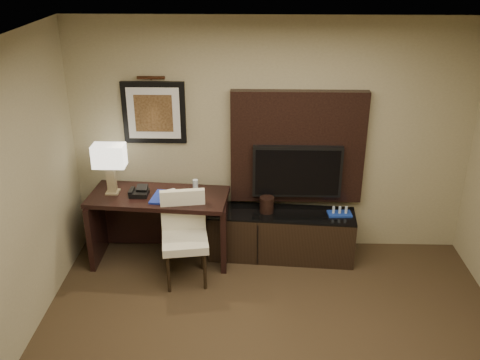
{
  "coord_description": "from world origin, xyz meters",
  "views": [
    {
      "loc": [
        -0.19,
        -3.19,
        3.39
      ],
      "look_at": [
        -0.33,
        1.8,
        1.15
      ],
      "focal_mm": 40.0,
      "sensor_mm": 36.0,
      "label": 1
    }
  ],
  "objects_px": {
    "table_lamp": "(111,170)",
    "desk_phone": "(139,191)",
    "minibar_tray": "(340,211)",
    "desk_chair": "(185,241)",
    "ice_bucket": "(267,205)",
    "tv": "(297,171)",
    "desk": "(160,227)",
    "water_bottle": "(196,187)",
    "credenza": "(281,234)"
  },
  "relations": [
    {
      "from": "tv",
      "to": "desk_phone",
      "type": "relative_size",
      "value": 5.06
    },
    {
      "from": "desk_chair",
      "to": "ice_bucket",
      "type": "relative_size",
      "value": 5.45
    },
    {
      "from": "ice_bucket",
      "to": "minibar_tray",
      "type": "relative_size",
      "value": 0.68
    },
    {
      "from": "credenza",
      "to": "ice_bucket",
      "type": "height_order",
      "value": "ice_bucket"
    },
    {
      "from": "desk_phone",
      "to": "desk",
      "type": "bearing_deg",
      "value": 5.38
    },
    {
      "from": "desk",
      "to": "credenza",
      "type": "distance_m",
      "value": 1.39
    },
    {
      "from": "tv",
      "to": "ice_bucket",
      "type": "distance_m",
      "value": 0.51
    },
    {
      "from": "credenza",
      "to": "minibar_tray",
      "type": "xyz_separation_m",
      "value": [
        0.65,
        -0.03,
        0.33
      ]
    },
    {
      "from": "desk_phone",
      "to": "ice_bucket",
      "type": "xyz_separation_m",
      "value": [
        1.41,
        0.13,
        -0.21
      ]
    },
    {
      "from": "credenza",
      "to": "table_lamp",
      "type": "bearing_deg",
      "value": -174.14
    },
    {
      "from": "credenza",
      "to": "minibar_tray",
      "type": "bearing_deg",
      "value": 2.04
    },
    {
      "from": "desk_chair",
      "to": "desk_phone",
      "type": "distance_m",
      "value": 0.78
    },
    {
      "from": "desk",
      "to": "desk_phone",
      "type": "height_order",
      "value": "desk_phone"
    },
    {
      "from": "desk_chair",
      "to": "minibar_tray",
      "type": "relative_size",
      "value": 3.73
    },
    {
      "from": "table_lamp",
      "to": "desk_phone",
      "type": "relative_size",
      "value": 2.76
    },
    {
      "from": "desk_chair",
      "to": "desk_phone",
      "type": "relative_size",
      "value": 5.02
    },
    {
      "from": "ice_bucket",
      "to": "credenza",
      "type": "bearing_deg",
      "value": -6.55
    },
    {
      "from": "credenza",
      "to": "water_bottle",
      "type": "height_order",
      "value": "water_bottle"
    },
    {
      "from": "credenza",
      "to": "desk",
      "type": "bearing_deg",
      "value": -171.81
    },
    {
      "from": "desk_chair",
      "to": "water_bottle",
      "type": "height_order",
      "value": "water_bottle"
    },
    {
      "from": "minibar_tray",
      "to": "table_lamp",
      "type": "bearing_deg",
      "value": -179.51
    },
    {
      "from": "credenza",
      "to": "desk_phone",
      "type": "relative_size",
      "value": 8.35
    },
    {
      "from": "desk",
      "to": "tv",
      "type": "xyz_separation_m",
      "value": [
        1.54,
        0.23,
        0.61
      ]
    },
    {
      "from": "tv",
      "to": "desk",
      "type": "bearing_deg",
      "value": -171.46
    },
    {
      "from": "table_lamp",
      "to": "desk_phone",
      "type": "distance_m",
      "value": 0.39
    },
    {
      "from": "tv",
      "to": "desk_chair",
      "type": "bearing_deg",
      "value": -151.27
    },
    {
      "from": "tv",
      "to": "desk_chair",
      "type": "distance_m",
      "value": 1.47
    },
    {
      "from": "desk_chair",
      "to": "minibar_tray",
      "type": "height_order",
      "value": "desk_chair"
    },
    {
      "from": "desk",
      "to": "minibar_tray",
      "type": "relative_size",
      "value": 5.75
    },
    {
      "from": "tv",
      "to": "table_lamp",
      "type": "xyz_separation_m",
      "value": [
        -2.06,
        -0.19,
        0.07
      ]
    },
    {
      "from": "water_bottle",
      "to": "table_lamp",
      "type": "bearing_deg",
      "value": 178.88
    },
    {
      "from": "table_lamp",
      "to": "minibar_tray",
      "type": "relative_size",
      "value": 2.05
    },
    {
      "from": "tv",
      "to": "water_bottle",
      "type": "height_order",
      "value": "tv"
    },
    {
      "from": "ice_bucket",
      "to": "minibar_tray",
      "type": "bearing_deg",
      "value": -3.26
    },
    {
      "from": "minibar_tray",
      "to": "desk",
      "type": "bearing_deg",
      "value": -178.16
    },
    {
      "from": "desk_phone",
      "to": "minibar_tray",
      "type": "relative_size",
      "value": 0.74
    },
    {
      "from": "water_bottle",
      "to": "desk_chair",
      "type": "bearing_deg",
      "value": -99.91
    },
    {
      "from": "tv",
      "to": "desk_phone",
      "type": "bearing_deg",
      "value": -171.95
    },
    {
      "from": "credenza",
      "to": "desk_chair",
      "type": "relative_size",
      "value": 1.66
    },
    {
      "from": "desk_phone",
      "to": "water_bottle",
      "type": "bearing_deg",
      "value": 4.78
    },
    {
      "from": "desk_chair",
      "to": "ice_bucket",
      "type": "distance_m",
      "value": 1.04
    },
    {
      "from": "tv",
      "to": "desk_phone",
      "type": "distance_m",
      "value": 1.77
    },
    {
      "from": "table_lamp",
      "to": "water_bottle",
      "type": "relative_size",
      "value": 3.08
    },
    {
      "from": "desk_chair",
      "to": "ice_bucket",
      "type": "height_order",
      "value": "desk_chair"
    },
    {
      "from": "desk_phone",
      "to": "minibar_tray",
      "type": "bearing_deg",
      "value": 3.07
    },
    {
      "from": "table_lamp",
      "to": "desk_chair",
      "type": "bearing_deg",
      "value": -29.14
    },
    {
      "from": "desk",
      "to": "ice_bucket",
      "type": "bearing_deg",
      "value": 9.89
    },
    {
      "from": "desk_chair",
      "to": "water_bottle",
      "type": "bearing_deg",
      "value": 70.64
    },
    {
      "from": "ice_bucket",
      "to": "table_lamp",
      "type": "bearing_deg",
      "value": -177.72
    },
    {
      "from": "table_lamp",
      "to": "ice_bucket",
      "type": "xyz_separation_m",
      "value": [
        1.72,
        0.07,
        -0.43
      ]
    }
  ]
}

